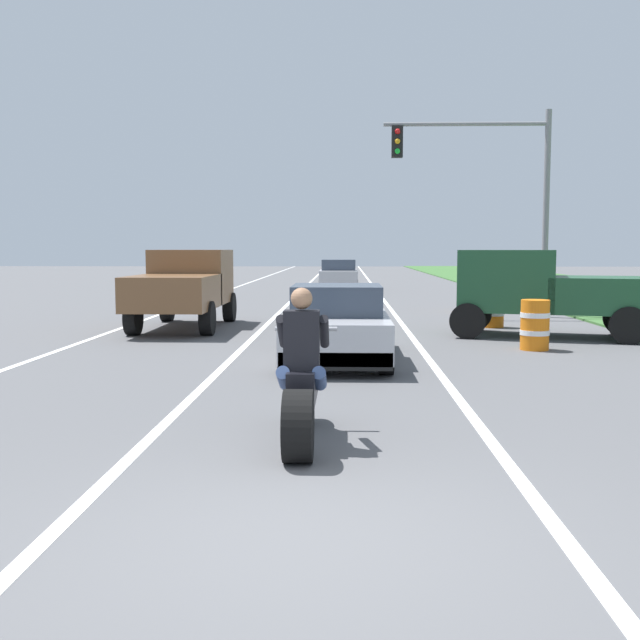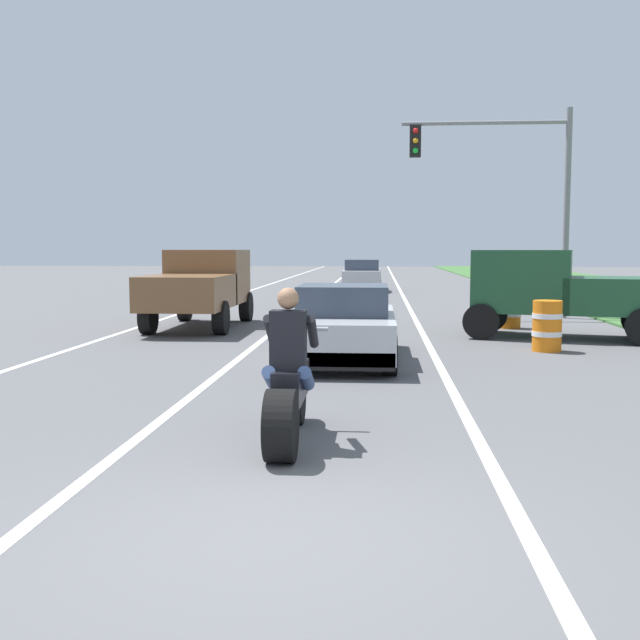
# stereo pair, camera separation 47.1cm
# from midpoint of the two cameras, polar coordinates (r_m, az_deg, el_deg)

# --- Properties ---
(ground_plane) EXTENTS (160.00, 160.00, 0.00)m
(ground_plane) POSITION_cam_midpoint_polar(r_m,az_deg,el_deg) (5.42, -1.22, -16.32)
(ground_plane) COLOR #565659
(lane_stripe_left_solid) EXTENTS (0.14, 120.00, 0.01)m
(lane_stripe_left_solid) POSITION_cam_midpoint_polar(r_m,az_deg,el_deg) (25.77, -8.79, 0.94)
(lane_stripe_left_solid) COLOR white
(lane_stripe_left_solid) RESTS_ON ground
(lane_stripe_right_solid) EXTENTS (0.14, 120.00, 0.01)m
(lane_stripe_right_solid) POSITION_cam_midpoint_polar(r_m,az_deg,el_deg) (25.12, 7.41, 0.84)
(lane_stripe_right_solid) COLOR white
(lane_stripe_right_solid) RESTS_ON ground
(lane_stripe_centre_dashed) EXTENTS (0.14, 120.00, 0.01)m
(lane_stripe_centre_dashed) POSITION_cam_midpoint_polar(r_m,az_deg,el_deg) (25.19, -0.80, 0.90)
(lane_stripe_centre_dashed) COLOR white
(lane_stripe_centre_dashed) RESTS_ON ground
(motorcycle_with_rider) EXTENTS (0.70, 2.21, 1.62)m
(motorcycle_with_rider) POSITION_cam_midpoint_polar(r_m,az_deg,el_deg) (7.63, -0.65, -5.23)
(motorcycle_with_rider) COLOR black
(motorcycle_with_rider) RESTS_ON ground
(sports_car_silver) EXTENTS (1.84, 4.30, 1.37)m
(sports_car_silver) POSITION_cam_midpoint_polar(r_m,az_deg,el_deg) (13.42, 2.84, -0.44)
(sports_car_silver) COLOR #B7B7BC
(sports_car_silver) RESTS_ON ground
(pickup_truck_left_lane_brown) EXTENTS (2.02, 4.80, 1.98)m
(pickup_truck_left_lane_brown) POSITION_cam_midpoint_polar(r_m,az_deg,el_deg) (19.26, -8.44, 2.72)
(pickup_truck_left_lane_brown) COLOR brown
(pickup_truck_left_lane_brown) RESTS_ON ground
(pickup_truck_right_shoulder_dark_green) EXTENTS (5.14, 3.14, 1.98)m
(pickup_truck_right_shoulder_dark_green) POSITION_cam_midpoint_polar(r_m,az_deg,el_deg) (17.70, 18.95, 2.25)
(pickup_truck_right_shoulder_dark_green) COLOR #1E4C2D
(pickup_truck_right_shoulder_dark_green) RESTS_ON ground
(traffic_light_mast_near) EXTENTS (4.83, 0.34, 6.00)m
(traffic_light_mast_near) POSITION_cam_midpoint_polar(r_m,az_deg,el_deg) (22.58, 15.21, 10.37)
(traffic_light_mast_near) COLOR gray
(traffic_light_mast_near) RESTS_ON ground
(construction_barrel_nearest) EXTENTS (0.58, 0.58, 1.00)m
(construction_barrel_nearest) POSITION_cam_midpoint_polar(r_m,az_deg,el_deg) (15.36, 17.79, -0.42)
(construction_barrel_nearest) COLOR orange
(construction_barrel_nearest) RESTS_ON ground
(construction_barrel_mid) EXTENTS (0.58, 0.58, 1.00)m
(construction_barrel_mid) POSITION_cam_midpoint_polar(r_m,az_deg,el_deg) (19.55, 14.94, 0.87)
(construction_barrel_mid) COLOR orange
(construction_barrel_mid) RESTS_ON ground
(construction_barrel_far) EXTENTS (0.58, 0.58, 1.00)m
(construction_barrel_far) POSITION_cam_midpoint_polar(r_m,az_deg,el_deg) (24.35, 13.14, 1.78)
(construction_barrel_far) COLOR orange
(construction_barrel_far) RESTS_ON ground
(distant_car_far_ahead) EXTENTS (1.80, 4.00, 1.50)m
(distant_car_far_ahead) POSITION_cam_midpoint_polar(r_m,az_deg,el_deg) (35.53, 3.62, 3.46)
(distant_car_far_ahead) COLOR #B2B2B7
(distant_car_far_ahead) RESTS_ON ground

